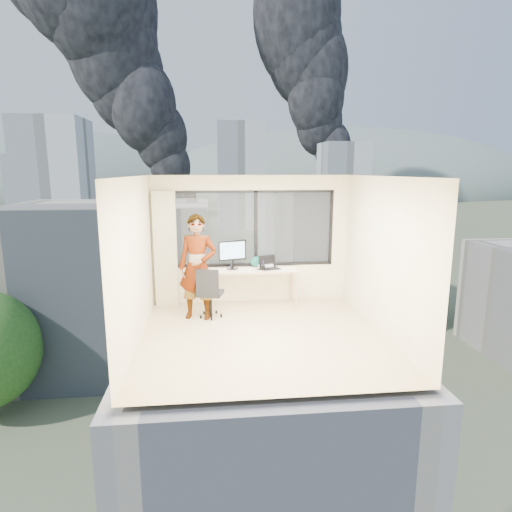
{
  "coord_description": "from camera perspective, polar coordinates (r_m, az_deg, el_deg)",
  "views": [
    {
      "loc": [
        -0.82,
        -6.66,
        2.69
      ],
      "look_at": [
        0.0,
        1.0,
        1.15
      ],
      "focal_mm": 30.13,
      "sensor_mm": 36.0,
      "label": 1
    }
  ],
  "objects": [
    {
      "name": "desk",
      "position": [
        8.68,
        -0.46,
        -4.17
      ],
      "size": [
        1.8,
        0.6,
        0.75
      ],
      "primitive_type": "cube",
      "color": "#D1B38C",
      "rests_on": "floor"
    },
    {
      "name": "wall_front",
      "position": [
        4.93,
        3.71,
        -5.08
      ],
      "size": [
        4.0,
        0.01,
        2.6
      ],
      "primitive_type": "cube",
      "color": "beige",
      "rests_on": "ground"
    },
    {
      "name": "window_wall",
      "position": [
        8.79,
        -0.37,
        3.68
      ],
      "size": [
        3.3,
        0.16,
        1.55
      ],
      "primitive_type": null,
      "color": "black",
      "rests_on": "ground"
    },
    {
      "name": "game_console",
      "position": [
        8.78,
        1.2,
        -1.23
      ],
      "size": [
        0.32,
        0.27,
        0.07
      ],
      "primitive_type": "cube",
      "rotation": [
        0.0,
        0.0,
        0.07
      ],
      "color": "white",
      "rests_on": "desk"
    },
    {
      "name": "chair",
      "position": [
        8.01,
        -6.09,
        -4.73
      ],
      "size": [
        0.61,
        0.61,
        0.97
      ],
      "primitive_type": null,
      "rotation": [
        0.0,
        0.0,
        -0.25
      ],
      "color": "black",
      "rests_on": "floor"
    },
    {
      "name": "exterior_ground",
      "position": [
        127.76,
        -5.68,
        3.73
      ],
      "size": [
        400.0,
        400.0,
        0.04
      ],
      "primitive_type": "cube",
      "color": "#515B3D",
      "rests_on": "ground"
    },
    {
      "name": "cellphone",
      "position": [
        8.53,
        0.57,
        -1.8
      ],
      "size": [
        0.13,
        0.08,
        0.01
      ],
      "primitive_type": "cube",
      "rotation": [
        0.0,
        0.0,
        -0.22
      ],
      "color": "black",
      "rests_on": "desk"
    },
    {
      "name": "person",
      "position": [
        7.88,
        -7.75,
        -1.46
      ],
      "size": [
        0.78,
        0.59,
        1.93
      ],
      "primitive_type": "imported",
      "rotation": [
        0.0,
        0.0,
        -0.2
      ],
      "color": "#2D2D33",
      "rests_on": "floor"
    },
    {
      "name": "pen_cup",
      "position": [
        8.52,
        0.96,
        -1.54
      ],
      "size": [
        0.09,
        0.09,
        0.09
      ],
      "primitive_type": "cylinder",
      "rotation": [
        0.0,
        0.0,
        0.2
      ],
      "color": "black",
      "rests_on": "desk"
    },
    {
      "name": "far_tower_a",
      "position": [
        107.29,
        -24.98,
        8.82
      ],
      "size": [
        14.0,
        14.0,
        28.0
      ],
      "primitive_type": "cube",
      "color": "silver",
      "rests_on": "exterior_ground"
    },
    {
      "name": "far_tower_d",
      "position": [
        167.57,
        -27.06,
        8.13
      ],
      "size": [
        16.0,
        14.0,
        22.0
      ],
      "primitive_type": "cube",
      "color": "silver",
      "rests_on": "exterior_ground"
    },
    {
      "name": "smoke_plume_a",
      "position": [
        161.08,
        -10.09,
        24.16
      ],
      "size": [
        40.0,
        24.0,
        90.0
      ],
      "primitive_type": null,
      "color": "black",
      "rests_on": "exterior_ground"
    },
    {
      "name": "hill_b",
      "position": [
        342.28,
        11.17,
        8.29
      ],
      "size": [
        300.0,
        220.0,
        96.0
      ],
      "primitive_type": "ellipsoid",
      "color": "slate",
      "rests_on": "exterior_ground"
    },
    {
      "name": "monitor",
      "position": [
        8.57,
        -3.18,
        0.21
      ],
      "size": [
        0.6,
        0.3,
        0.59
      ],
      "primitive_type": null,
      "rotation": [
        0.0,
        0.0,
        0.31
      ],
      "color": "black",
      "rests_on": "desk"
    },
    {
      "name": "laptop",
      "position": [
        8.59,
        1.86,
        -0.96
      ],
      "size": [
        0.47,
        0.48,
        0.23
      ],
      "primitive_type": null,
      "rotation": [
        0.0,
        0.0,
        0.34
      ],
      "color": "black",
      "rests_on": "desk"
    },
    {
      "name": "handbag",
      "position": [
        8.78,
        0.17,
        -0.74
      ],
      "size": [
        0.31,
        0.2,
        0.22
      ],
      "primitive_type": "ellipsoid",
      "rotation": [
        0.0,
        0.0,
        -0.22
      ],
      "color": "#0C4B4C",
      "rests_on": "desk"
    },
    {
      "name": "wall_right",
      "position": [
        7.37,
        16.52,
        -0.05
      ],
      "size": [
        0.01,
        4.0,
        2.6
      ],
      "primitive_type": "cube",
      "color": "beige",
      "rests_on": "ground"
    },
    {
      "name": "far_tower_b",
      "position": [
        126.98,
        -2.14,
        10.52
      ],
      "size": [
        13.0,
        13.0,
        30.0
      ],
      "primitive_type": "cube",
      "color": "silver",
      "rests_on": "exterior_ground"
    },
    {
      "name": "far_tower_c",
      "position": [
        153.7,
        11.42,
        9.7
      ],
      "size": [
        15.0,
        15.0,
        26.0
      ],
      "primitive_type": "cube",
      "color": "silver",
      "rests_on": "exterior_ground"
    },
    {
      "name": "curtain",
      "position": [
        8.73,
        -11.93,
        0.89
      ],
      "size": [
        0.45,
        0.14,
        2.3
      ],
      "primitive_type": "cube",
      "color": "beige",
      "rests_on": "floor"
    },
    {
      "name": "smoke_plume_b",
      "position": [
        186.86,
        11.97,
        18.54
      ],
      "size": [
        30.0,
        18.0,
        70.0
      ],
      "primitive_type": null,
      "color": "black",
      "rests_on": "exterior_ground"
    },
    {
      "name": "near_bldg_a",
      "position": [
        38.8,
        -18.1,
        -3.74
      ],
      "size": [
        16.0,
        12.0,
        14.0
      ],
      "primitive_type": "cube",
      "color": "beige",
      "rests_on": "exterior_ground"
    },
    {
      "name": "wall_left",
      "position": [
        6.91,
        -15.81,
        -0.74
      ],
      "size": [
        0.01,
        4.0,
        2.6
      ],
      "primitive_type": "cube",
      "color": "beige",
      "rests_on": "ground"
    },
    {
      "name": "tree_c",
      "position": [
        53.24,
        19.47,
        -2.05
      ],
      "size": [
        8.4,
        8.4,
        10.0
      ],
      "primitive_type": null,
      "color": "#22541C",
      "rests_on": "exterior_ground"
    },
    {
      "name": "floor",
      "position": [
        7.23,
        0.85,
        -10.54
      ],
      "size": [
        4.0,
        4.0,
        0.01
      ],
      "primitive_type": "cube",
      "color": "#D2B789",
      "rests_on": "ground"
    },
    {
      "name": "hill_a",
      "position": [
        348.13,
        -26.34,
        7.39
      ],
      "size": [
        288.0,
        216.0,
        90.0
      ],
      "primitive_type": "ellipsoid",
      "color": "slate",
      "rests_on": "exterior_ground"
    },
    {
      "name": "tree_b",
      "position": [
        27.93,
        4.61,
        -14.62
      ],
      "size": [
        7.6,
        7.6,
        9.0
      ],
      "primitive_type": null,
      "color": "#22541C",
      "rests_on": "exterior_ground"
    },
    {
      "name": "ceiling",
      "position": [
        6.71,
        0.92,
        10.53
      ],
      "size": [
        4.0,
        4.0,
        0.01
      ],
      "primitive_type": "cube",
      "color": "white",
      "rests_on": "ground"
    },
    {
      "name": "near_bldg_b",
      "position": [
        47.27,
        9.75,
        0.54
      ],
      "size": [
        14.0,
        13.0,
        16.0
      ],
      "primitive_type": "cube",
      "color": "silver",
      "rests_on": "exterior_ground"
    }
  ]
}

